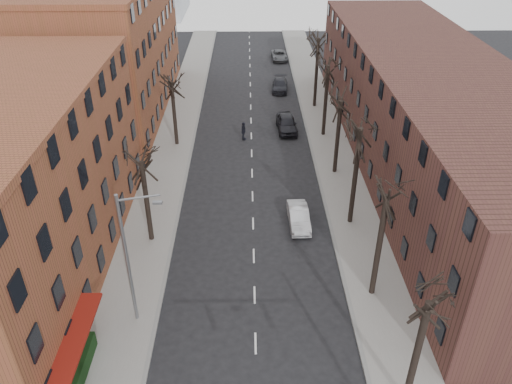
{
  "coord_description": "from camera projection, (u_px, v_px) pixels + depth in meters",
  "views": [
    {
      "loc": [
        -0.31,
        -11.96,
        22.68
      ],
      "look_at": [
        0.2,
        18.23,
        4.0
      ],
      "focal_mm": 35.0,
      "sensor_mm": 36.0,
      "label": 1
    }
  ],
  "objects": [
    {
      "name": "silver_sedan",
      "position": [
        299.0,
        217.0,
        38.65
      ],
      "size": [
        1.64,
        4.32,
        1.41
      ],
      "primitive_type": "imported",
      "rotation": [
        0.0,
        0.0,
        0.04
      ],
      "color": "silver",
      "rests_on": "ground"
    },
    {
      "name": "parked_car_far",
      "position": [
        279.0,
        55.0,
        75.19
      ],
      "size": [
        2.45,
        4.87,
        1.32
      ],
      "primitive_type": "imported",
      "rotation": [
        0.0,
        0.0,
        0.05
      ],
      "color": "#54575B",
      "rests_on": "ground"
    },
    {
      "name": "tree_left_b",
      "position": [
        177.0,
        145.0,
        50.91
      ],
      "size": [
        5.2,
        5.2,
        9.5
      ],
      "primitive_type": null,
      "color": "black",
      "rests_on": "ground"
    },
    {
      "name": "building_left_far",
      "position": [
        107.0,
        49.0,
        55.61
      ],
      "size": [
        12.0,
        28.0,
        14.0
      ],
      "primitive_type": "cube",
      "color": "brown",
      "rests_on": "ground"
    },
    {
      "name": "building_left_near",
      "position": [
        1.0,
        194.0,
        31.48
      ],
      "size": [
        12.0,
        26.0,
        12.0
      ],
      "primitive_type": "cube",
      "color": "brown",
      "rests_on": "ground"
    },
    {
      "name": "tree_right_d",
      "position": [
        334.0,
        172.0,
        46.02
      ],
      "size": [
        5.2,
        5.2,
        10.0
      ],
      "primitive_type": null,
      "color": "black",
      "rests_on": "ground"
    },
    {
      "name": "tree_right_f",
      "position": [
        314.0,
        107.0,
        59.63
      ],
      "size": [
        5.2,
        5.2,
        11.6
      ],
      "primitive_type": null,
      "color": "black",
      "rests_on": "ground"
    },
    {
      "name": "awning_left",
      "position": [
        83.0,
        374.0,
        27.07
      ],
      "size": [
        1.2,
        7.0,
        0.15
      ],
      "primitive_type": "cube",
      "color": "maroon",
      "rests_on": "ground"
    },
    {
      "name": "tree_right_e",
      "position": [
        323.0,
        135.0,
        52.82
      ],
      "size": [
        5.2,
        5.2,
        10.8
      ],
      "primitive_type": null,
      "color": "black",
      "rests_on": "ground"
    },
    {
      "name": "sidewalk_right",
      "position": [
        328.0,
        139.0,
        51.94
      ],
      "size": [
        4.0,
        90.0,
        0.15
      ],
      "primitive_type": "cube",
      "color": "gray",
      "rests_on": "ground"
    },
    {
      "name": "tree_right_b",
      "position": [
        371.0,
        294.0,
        32.42
      ],
      "size": [
        5.2,
        5.2,
        10.8
      ],
      "primitive_type": null,
      "color": "black",
      "rests_on": "ground"
    },
    {
      "name": "tree_right_c",
      "position": [
        350.0,
        223.0,
        39.22
      ],
      "size": [
        5.2,
        5.2,
        11.6
      ],
      "primitive_type": null,
      "color": "black",
      "rests_on": "ground"
    },
    {
      "name": "sidewalk_left",
      "position": [
        174.0,
        140.0,
        51.71
      ],
      "size": [
        4.0,
        90.0,
        0.15
      ],
      "primitive_type": "cube",
      "color": "gray",
      "rests_on": "ground"
    },
    {
      "name": "pedestrian_crossing",
      "position": [
        243.0,
        131.0,
        51.45
      ],
      "size": [
        0.76,
        1.22,
        1.93
      ],
      "primitive_type": "imported",
      "rotation": [
        0.0,
        0.0,
        1.3
      ],
      "color": "black",
      "rests_on": "ground"
    },
    {
      "name": "hedge",
      "position": [
        74.0,
        382.0,
        25.88
      ],
      "size": [
        0.8,
        6.0,
        1.0
      ],
      "primitive_type": "cube",
      "color": "black",
      "rests_on": "sidewalk_left"
    },
    {
      "name": "parked_car_mid",
      "position": [
        280.0,
        85.0,
        64.01
      ],
      "size": [
        2.33,
        4.89,
        1.38
      ],
      "primitive_type": "imported",
      "rotation": [
        0.0,
        0.0,
        -0.09
      ],
      "color": "black",
      "rests_on": "ground"
    },
    {
      "name": "streetlight",
      "position": [
        129.0,
        255.0,
        27.87
      ],
      "size": [
        2.45,
        0.22,
        9.03
      ],
      "color": "slate",
      "rests_on": "ground"
    },
    {
      "name": "building_right",
      "position": [
        428.0,
        113.0,
        45.21
      ],
      "size": [
        12.0,
        50.0,
        10.0
      ],
      "primitive_type": "cube",
      "color": "#4B2B23",
      "rests_on": "ground"
    },
    {
      "name": "tree_left_a",
      "position": [
        152.0,
        240.0,
        37.3
      ],
      "size": [
        5.2,
        5.2,
        9.5
      ],
      "primitive_type": null,
      "color": "black",
      "rests_on": "ground"
    },
    {
      "name": "parked_car_near",
      "position": [
        287.0,
        123.0,
        53.43
      ],
      "size": [
        2.26,
        5.08,
        1.7
      ],
      "primitive_type": "imported",
      "rotation": [
        0.0,
        0.0,
        0.05
      ],
      "color": "black",
      "rests_on": "ground"
    }
  ]
}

